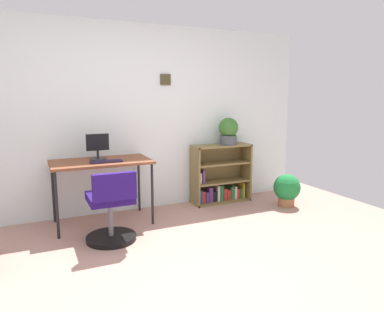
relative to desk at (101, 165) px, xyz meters
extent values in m
plane|color=tan|center=(0.38, -1.74, -0.70)|extent=(6.24, 6.24, 0.00)
cube|color=white|center=(0.38, 0.41, 0.50)|extent=(5.20, 0.10, 2.40)
cube|color=#403B23|center=(0.94, 0.35, 1.01)|extent=(0.14, 0.02, 0.14)
cube|color=brown|center=(0.00, 0.00, 0.04)|extent=(1.13, 0.63, 0.03)
cylinder|color=black|center=(-0.52, -0.28, -0.34)|extent=(0.03, 0.03, 0.72)
cylinder|color=black|center=(0.52, -0.28, -0.34)|extent=(0.03, 0.03, 0.72)
cylinder|color=black|center=(-0.52, 0.28, -0.34)|extent=(0.03, 0.03, 0.72)
cylinder|color=black|center=(0.52, 0.28, -0.34)|extent=(0.03, 0.03, 0.72)
cylinder|color=#262628|center=(-0.02, 0.08, 0.06)|extent=(0.20, 0.20, 0.01)
cylinder|color=#262628|center=(-0.02, 0.08, 0.12)|extent=(0.03, 0.03, 0.10)
cube|color=black|center=(-0.02, 0.07, 0.26)|extent=(0.26, 0.02, 0.19)
cube|color=#231937|center=(0.03, -0.14, 0.06)|extent=(0.35, 0.13, 0.02)
cylinder|color=black|center=(-0.02, -0.55, -0.67)|extent=(0.52, 0.52, 0.05)
cylinder|color=slate|center=(-0.02, -0.55, -0.46)|extent=(0.05, 0.05, 0.37)
cube|color=navy|center=(-0.02, -0.55, -0.24)|extent=(0.44, 0.44, 0.08)
cube|color=navy|center=(-0.02, -0.80, -0.06)|extent=(0.42, 0.07, 0.27)
cube|color=olive|center=(1.29, 0.18, -0.29)|extent=(0.02, 0.30, 0.82)
cube|color=olive|center=(2.11, 0.18, -0.29)|extent=(0.02, 0.30, 0.82)
cube|color=olive|center=(1.70, 0.18, 0.11)|extent=(0.84, 0.30, 0.02)
cube|color=olive|center=(1.70, 0.18, -0.69)|extent=(0.84, 0.30, 0.02)
cube|color=olive|center=(1.70, 0.32, -0.29)|extent=(0.84, 0.02, 0.82)
cube|color=olive|center=(1.70, 0.18, -0.40)|extent=(0.79, 0.28, 0.02)
cube|color=olive|center=(1.70, 0.18, -0.14)|extent=(0.79, 0.28, 0.02)
cube|color=#1E478C|center=(1.34, 0.17, -0.58)|extent=(0.06, 0.11, 0.19)
cube|color=#B22D28|center=(1.40, 0.17, -0.59)|extent=(0.05, 0.10, 0.16)
cube|color=#593372|center=(1.46, 0.17, -0.60)|extent=(0.04, 0.11, 0.15)
cube|color=#593372|center=(1.51, 0.17, -0.57)|extent=(0.06, 0.10, 0.21)
cube|color=black|center=(1.58, 0.17, -0.60)|extent=(0.06, 0.10, 0.15)
cube|color=beige|center=(1.63, 0.17, -0.57)|extent=(0.04, 0.11, 0.22)
cube|color=#237238|center=(1.69, 0.17, -0.57)|extent=(0.04, 0.11, 0.22)
cube|color=#B22D28|center=(1.74, 0.17, -0.59)|extent=(0.05, 0.12, 0.17)
cube|color=#B22D28|center=(1.80, 0.17, -0.60)|extent=(0.05, 0.11, 0.14)
cube|color=#237238|center=(1.86, 0.17, -0.58)|extent=(0.05, 0.11, 0.18)
cube|color=beige|center=(1.91, 0.17, -0.58)|extent=(0.04, 0.12, 0.18)
cube|color=#B22D28|center=(1.96, 0.17, -0.60)|extent=(0.05, 0.11, 0.14)
cube|color=#237238|center=(2.01, 0.17, -0.60)|extent=(0.04, 0.11, 0.14)
cube|color=#B79323|center=(2.04, 0.17, -0.56)|extent=(0.03, 0.13, 0.22)
cube|color=beige|center=(1.34, 0.17, -0.32)|extent=(0.06, 0.10, 0.15)
cube|color=#593372|center=(1.39, 0.17, -0.30)|extent=(0.03, 0.12, 0.18)
cylinder|color=#474C51|center=(1.79, 0.16, 0.19)|extent=(0.24, 0.24, 0.13)
sphere|color=#376F2B|center=(1.79, 0.16, 0.36)|extent=(0.27, 0.27, 0.27)
cylinder|color=#9E6642|center=(2.41, -0.38, -0.64)|extent=(0.22, 0.22, 0.12)
sphere|color=#1E7937|center=(2.41, -0.38, -0.43)|extent=(0.36, 0.36, 0.36)
camera|label=1|loc=(-0.73, -4.13, 0.80)|focal=33.41mm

